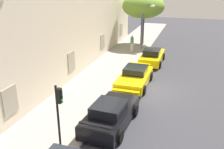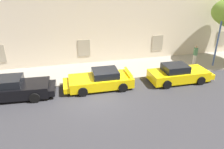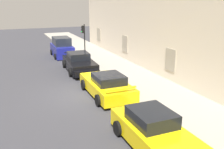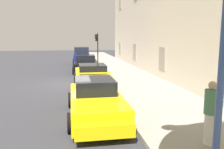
% 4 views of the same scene
% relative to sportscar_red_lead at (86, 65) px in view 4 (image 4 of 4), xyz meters
% --- Properties ---
extents(ground_plane, '(80.00, 80.00, 0.00)m').
position_rel_sportscar_red_lead_xyz_m(ground_plane, '(5.14, -1.32, -0.62)').
color(ground_plane, '#333338').
extents(sidewalk, '(60.00, 4.20, 0.14)m').
position_rel_sportscar_red_lead_xyz_m(sidewalk, '(5.14, 2.86, -0.55)').
color(sidewalk, gray).
rests_on(sidewalk, ground).
extents(sportscar_red_lead, '(5.01, 2.40, 1.44)m').
position_rel_sportscar_red_lead_xyz_m(sportscar_red_lead, '(0.00, 0.00, 0.00)').
color(sportscar_red_lead, black).
rests_on(sportscar_red_lead, ground).
extents(sportscar_yellow_flank, '(4.98, 2.28, 1.35)m').
position_rel_sportscar_red_lead_xyz_m(sportscar_yellow_flank, '(5.57, 0.03, -0.03)').
color(sportscar_yellow_flank, yellow).
rests_on(sportscar_yellow_flank, ground).
extents(sportscar_white_middle, '(4.89, 2.09, 1.41)m').
position_rel_sportscar_red_lead_xyz_m(sportscar_white_middle, '(11.91, -0.34, -0.02)').
color(sportscar_white_middle, yellow).
rests_on(sportscar_white_middle, ground).
extents(hatchback_parked, '(3.89, 1.98, 1.94)m').
position_rel_sportscar_red_lead_xyz_m(hatchback_parked, '(-6.16, -0.12, 0.23)').
color(hatchback_parked, navy).
rests_on(hatchback_parked, ground).
extents(traffic_light, '(0.22, 0.36, 3.26)m').
position_rel_sportscar_red_lead_xyz_m(traffic_light, '(-3.26, 1.34, 1.76)').
color(traffic_light, black).
rests_on(traffic_light, sidewalk).
extents(pedestrian_admiring, '(0.50, 0.50, 1.74)m').
position_rel_sportscar_red_lead_xyz_m(pedestrian_admiring, '(14.92, 2.41, 0.41)').
color(pedestrian_admiring, silver).
rests_on(pedestrian_admiring, sidewalk).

